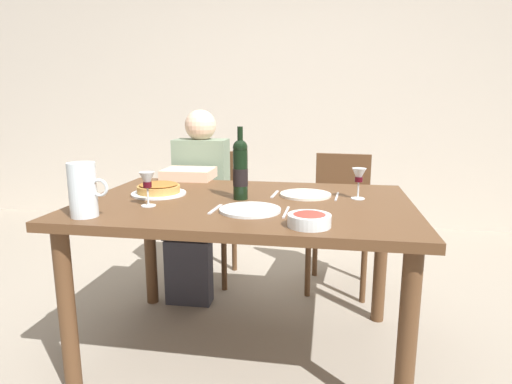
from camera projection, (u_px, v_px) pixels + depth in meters
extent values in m
plane|color=gray|center=(247.00, 350.00, 2.13)|extent=(8.00, 8.00, 0.00)
cube|color=beige|center=(293.00, 82.00, 4.16)|extent=(8.00, 0.10, 2.80)
cube|color=brown|center=(246.00, 205.00, 1.98)|extent=(1.50, 1.00, 0.04)
cylinder|color=brown|center=(67.00, 312.00, 1.76)|extent=(0.07, 0.07, 0.72)
cylinder|color=brown|center=(407.00, 342.00, 1.54)|extent=(0.07, 0.07, 0.72)
cylinder|color=brown|center=(150.00, 246.00, 2.57)|extent=(0.07, 0.07, 0.72)
cylinder|color=brown|center=(381.00, 259.00, 2.35)|extent=(0.07, 0.07, 0.72)
cylinder|color=black|center=(240.00, 175.00, 1.98)|extent=(0.07, 0.07, 0.23)
sphere|color=black|center=(240.00, 147.00, 1.96)|extent=(0.07, 0.07, 0.07)
cylinder|color=black|center=(240.00, 136.00, 1.95)|extent=(0.03, 0.03, 0.09)
cylinder|color=black|center=(240.00, 177.00, 1.99)|extent=(0.07, 0.07, 0.08)
cylinder|color=silver|center=(83.00, 190.00, 1.68)|extent=(0.11, 0.11, 0.22)
cylinder|color=silver|center=(84.00, 199.00, 1.69)|extent=(0.10, 0.10, 0.13)
torus|color=silver|center=(100.00, 188.00, 1.66)|extent=(0.07, 0.01, 0.07)
cylinder|color=silver|center=(159.00, 194.00, 2.10)|extent=(0.27, 0.27, 0.01)
cylinder|color=#C18E47|center=(159.00, 189.00, 2.10)|extent=(0.21, 0.21, 0.03)
ellipsoid|color=#9E6028|center=(158.00, 184.00, 2.09)|extent=(0.19, 0.19, 0.02)
cylinder|color=silver|center=(309.00, 220.00, 1.56)|extent=(0.16, 0.16, 0.05)
ellipsoid|color=#B2382D|center=(309.00, 216.00, 1.56)|extent=(0.13, 0.13, 0.03)
cylinder|color=silver|center=(358.00, 198.00, 2.01)|extent=(0.06, 0.06, 0.00)
cylinder|color=silver|center=(358.00, 190.00, 2.00)|extent=(0.01, 0.01, 0.07)
cone|color=silver|center=(359.00, 175.00, 1.99)|extent=(0.07, 0.07, 0.07)
cylinder|color=#470A14|center=(359.00, 179.00, 1.99)|extent=(0.04, 0.04, 0.02)
cylinder|color=silver|center=(148.00, 206.00, 1.87)|extent=(0.06, 0.06, 0.00)
cylinder|color=silver|center=(148.00, 197.00, 1.86)|extent=(0.01, 0.01, 0.08)
cone|color=silver|center=(147.00, 180.00, 1.85)|extent=(0.07, 0.07, 0.07)
cylinder|color=#470A14|center=(147.00, 185.00, 1.85)|extent=(0.04, 0.04, 0.02)
cylinder|color=silver|center=(250.00, 210.00, 1.78)|extent=(0.26, 0.26, 0.01)
cylinder|color=silver|center=(306.00, 195.00, 2.08)|extent=(0.25, 0.25, 0.01)
cube|color=silver|center=(215.00, 209.00, 1.81)|extent=(0.02, 0.16, 0.00)
cube|color=silver|center=(286.00, 212.00, 1.76)|extent=(0.01, 0.18, 0.00)
cube|color=silver|center=(337.00, 196.00, 2.05)|extent=(0.02, 0.18, 0.00)
cube|color=silver|center=(275.00, 194.00, 2.10)|extent=(0.02, 0.16, 0.00)
cube|color=brown|center=(205.00, 214.00, 2.91)|extent=(0.41, 0.41, 0.02)
cube|color=brown|center=(211.00, 179.00, 3.05)|extent=(0.36, 0.04, 0.40)
cylinder|color=brown|center=(174.00, 254.00, 2.82)|extent=(0.04, 0.04, 0.45)
cylinder|color=brown|center=(224.00, 257.00, 2.77)|extent=(0.04, 0.04, 0.45)
cylinder|color=brown|center=(189.00, 238.00, 3.15)|extent=(0.04, 0.04, 0.45)
cylinder|color=brown|center=(234.00, 241.00, 3.10)|extent=(0.04, 0.04, 0.45)
cube|color=gray|center=(202.00, 177.00, 2.82)|extent=(0.34, 0.21, 0.50)
sphere|color=beige|center=(200.00, 125.00, 2.75)|extent=(0.20, 0.20, 0.20)
cube|color=#33333D|center=(195.00, 222.00, 2.69)|extent=(0.31, 0.39, 0.14)
cube|color=#33333D|center=(189.00, 271.00, 2.60)|extent=(0.27, 0.13, 0.40)
cube|color=beige|center=(189.00, 174.00, 2.53)|extent=(0.29, 0.25, 0.06)
cube|color=brown|center=(339.00, 221.00, 2.75)|extent=(0.44, 0.44, 0.02)
cube|color=brown|center=(343.00, 183.00, 2.88)|extent=(0.36, 0.07, 0.40)
cylinder|color=brown|center=(308.00, 262.00, 2.68)|extent=(0.04, 0.04, 0.45)
cylinder|color=brown|center=(364.00, 267.00, 2.59)|extent=(0.04, 0.04, 0.45)
cylinder|color=brown|center=(315.00, 245.00, 3.00)|extent=(0.04, 0.04, 0.45)
cylinder|color=brown|center=(365.00, 249.00, 2.91)|extent=(0.04, 0.04, 0.45)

